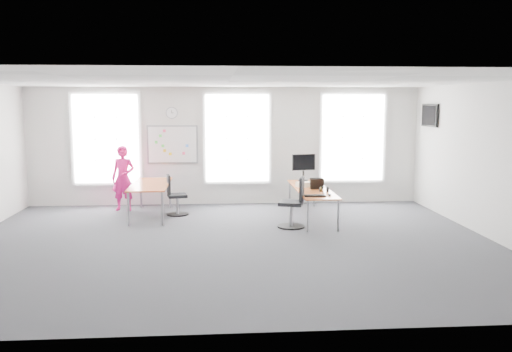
{
  "coord_description": "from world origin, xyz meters",
  "views": [
    {
      "loc": [
        -0.25,
        -9.88,
        2.62
      ],
      "look_at": [
        0.57,
        1.2,
        1.1
      ],
      "focal_mm": 38.0,
      "sensor_mm": 36.0,
      "label": 1
    }
  ],
  "objects": [
    {
      "name": "floor",
      "position": [
        0.0,
        0.0,
        0.0
      ],
      "size": [
        10.0,
        10.0,
        0.0
      ],
      "primitive_type": "plane",
      "color": "#2A2B30",
      "rests_on": "ground"
    },
    {
      "name": "wall_back",
      "position": [
        0.0,
        4.0,
        1.5
      ],
      "size": [
        10.0,
        0.0,
        10.0
      ],
      "primitive_type": "plane",
      "rotation": [
        1.57,
        0.0,
        0.0
      ],
      "color": "silver",
      "rests_on": "ground"
    },
    {
      "name": "monitor",
      "position": [
        1.91,
        3.28,
        1.08
      ],
      "size": [
        0.59,
        0.24,
        0.66
      ],
      "rotation": [
        0.0,
        0.0,
        0.19
      ],
      "color": "black",
      "rests_on": "desk_right"
    },
    {
      "name": "laptop_sleeve",
      "position": [
        2.0,
        1.98,
        0.8
      ],
      "size": [
        0.31,
        0.18,
        0.25
      ],
      "rotation": [
        0.0,
        0.0,
        0.06
      ],
      "color": "black",
      "rests_on": "desk_right"
    },
    {
      "name": "headphones",
      "position": [
        2.08,
        1.61,
        0.74
      ],
      "size": [
        0.2,
        0.11,
        0.12
      ],
      "rotation": [
        0.0,
        0.0,
        -0.23
      ],
      "color": "black",
      "rests_on": "desk_right"
    },
    {
      "name": "window_right",
      "position": [
        3.3,
        3.97,
        1.7
      ],
      "size": [
        1.6,
        0.06,
        2.2
      ],
      "primitive_type": "cube",
      "color": "silver",
      "rests_on": "wall_back"
    },
    {
      "name": "wall_clock",
      "position": [
        -1.35,
        3.97,
        2.35
      ],
      "size": [
        0.3,
        0.04,
        0.3
      ],
      "primitive_type": "cylinder",
      "rotation": [
        1.57,
        0.0,
        0.0
      ],
      "color": "gray",
      "rests_on": "wall_back"
    },
    {
      "name": "whiteboard",
      "position": [
        -1.35,
        3.97,
        1.55
      ],
      "size": [
        1.2,
        0.03,
        0.9
      ],
      "primitive_type": "cube",
      "color": "white",
      "rests_on": "wall_back"
    },
    {
      "name": "window_mid",
      "position": [
        0.3,
        3.97,
        1.7
      ],
      "size": [
        1.6,
        0.06,
        2.2
      ],
      "primitive_type": "cube",
      "color": "silver",
      "rests_on": "wall_back"
    },
    {
      "name": "chair_left",
      "position": [
        -1.22,
        2.66,
        0.42
      ],
      "size": [
        0.51,
        0.51,
        0.95
      ],
      "rotation": [
        0.0,
        0.0,
        1.76
      ],
      "color": "black",
      "rests_on": "ground"
    },
    {
      "name": "lens_cap",
      "position": [
        2.05,
        1.45,
        0.69
      ],
      "size": [
        0.08,
        0.08,
        0.01
      ],
      "primitive_type": "cylinder",
      "rotation": [
        0.0,
        0.0,
        -0.19
      ],
      "color": "black",
      "rests_on": "desk_right"
    },
    {
      "name": "keyboard",
      "position": [
        1.79,
        1.05,
        0.69
      ],
      "size": [
        0.45,
        0.16,
        0.02
      ],
      "primitive_type": "cube",
      "rotation": [
        0.0,
        0.0,
        0.01
      ],
      "color": "black",
      "rests_on": "desk_right"
    },
    {
      "name": "chair_right",
      "position": [
        1.38,
        1.18,
        0.47
      ],
      "size": [
        0.61,
        0.6,
        1.08
      ],
      "rotation": [
        0.0,
        0.0,
        -1.86
      ],
      "color": "black",
      "rests_on": "ground"
    },
    {
      "name": "window_left",
      "position": [
        -3.0,
        3.97,
        1.7
      ],
      "size": [
        1.6,
        0.06,
        2.2
      ],
      "primitive_type": "cube",
      "color": "silver",
      "rests_on": "wall_back"
    },
    {
      "name": "wall_front",
      "position": [
        0.0,
        -4.0,
        1.5
      ],
      "size": [
        10.0,
        0.0,
        10.0
      ],
      "primitive_type": "plane",
      "rotation": [
        -1.57,
        0.0,
        0.0
      ],
      "color": "silver",
      "rests_on": "ground"
    },
    {
      "name": "paper_stack",
      "position": [
        1.76,
        2.34,
        0.74
      ],
      "size": [
        0.36,
        0.31,
        0.11
      ],
      "primitive_type": "cube",
      "rotation": [
        0.0,
        0.0,
        0.26
      ],
      "color": "beige",
      "rests_on": "desk_right"
    },
    {
      "name": "person",
      "position": [
        -2.5,
        3.31,
        0.79
      ],
      "size": [
        0.64,
        0.49,
        1.58
      ],
      "primitive_type": "imported",
      "rotation": [
        0.0,
        0.0,
        -0.21
      ],
      "color": "#D7166D",
      "rests_on": "ground"
    },
    {
      "name": "desk_left",
      "position": [
        -1.76,
        2.56,
        0.7
      ],
      "size": [
        0.84,
        2.09,
        0.76
      ],
      "color": "orange",
      "rests_on": "ground"
    },
    {
      "name": "tv",
      "position": [
        4.95,
        3.0,
        2.3
      ],
      "size": [
        0.06,
        0.9,
        0.55
      ],
      "primitive_type": "cube",
      "color": "black",
      "rests_on": "wall_right"
    },
    {
      "name": "mouse",
      "position": [
        2.11,
        1.09,
        0.7
      ],
      "size": [
        0.08,
        0.12,
        0.04
      ],
      "primitive_type": "ellipsoid",
      "rotation": [
        0.0,
        0.0,
        -0.11
      ],
      "color": "black",
      "rests_on": "desk_right"
    },
    {
      "name": "wall_right",
      "position": [
        5.0,
        0.0,
        1.5
      ],
      "size": [
        0.0,
        10.0,
        10.0
      ],
      "primitive_type": "plane",
      "rotation": [
        1.57,
        0.0,
        -1.57
      ],
      "color": "silver",
      "rests_on": "ground"
    },
    {
      "name": "ceiling",
      "position": [
        0.0,
        0.0,
        3.0
      ],
      "size": [
        10.0,
        10.0,
        0.0
      ],
      "primitive_type": "plane",
      "rotation": [
        3.14,
        0.0,
        0.0
      ],
      "color": "white",
      "rests_on": "ground"
    },
    {
      "name": "desk_right",
      "position": [
        1.91,
        2.1,
        0.64
      ],
      "size": [
        0.75,
        2.8,
        0.68
      ],
      "color": "orange",
      "rests_on": "ground"
    }
  ]
}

